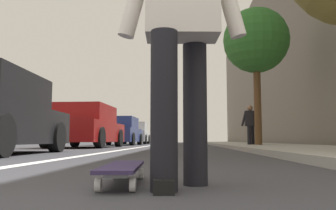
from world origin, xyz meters
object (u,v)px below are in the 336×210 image
Objects in this scene: skater_person at (181,18)px; traffic_light at (153,93)px; parked_car_mid at (86,127)px; parked_car_end at (134,134)px; pedestrian_distant at (250,123)px; skateboard at (123,168)px; street_tree_mid at (256,41)px; parked_car_far at (119,132)px.

traffic_light reaches higher than skater_person.
parked_car_end is (11.95, 0.03, -0.02)m from parked_car_mid.
skater_person is 22.86m from parked_car_end.
pedestrian_distant is at bearing -152.94° from parked_car_end.
traffic_light reaches higher than skateboard.
skater_person is 11.24m from street_tree_mid.
skater_person is at bearing 168.16° from pedestrian_distant.
traffic_light reaches higher than parked_car_end.
parked_car_mid is 11.95m from parked_car_end.
street_tree_mid is at bearing -13.27° from skater_person.
parked_car_end is at bearing 0.56° from parked_car_far.
traffic_light is at bearing -8.96° from parked_car_mid.
street_tree_mid reaches higher than skateboard.
street_tree_mid is (-11.99, -6.12, 3.06)m from parked_car_end.
parked_car_mid is 6.22m from parked_car_far.
skateboard is 0.19× the size of parked_car_mid.
parked_car_mid is 6.80m from street_tree_mid.
parked_car_far is at bearing 10.92° from skateboard.
skateboard is 20.27m from traffic_light.
skateboard is at bearing -162.79° from parked_car_mid.
parked_car_mid is at bearing 89.63° from street_tree_mid.
parked_car_far is 0.86× the size of traffic_light.
skater_person reaches higher than parked_car_end.
pedestrian_distant is (-11.60, -5.92, 0.16)m from parked_car_end.
skater_person is 0.39× the size of parked_car_end.
skater_person is (-0.15, -0.35, 0.84)m from skateboard.
parked_car_far is 2.67× the size of pedestrian_distant.
skater_person is at bearing 166.73° from street_tree_mid.
parked_car_far is at bearing 44.08° from street_tree_mid.
pedestrian_distant is at bearing -135.02° from parked_car_far.
parked_car_mid is at bearing 18.67° from skater_person.
parked_car_mid is at bearing 171.04° from traffic_light.
pedestrian_distant is at bearing -86.60° from parked_car_mid.
street_tree_mid is (10.43, -2.84, 3.67)m from skateboard.
parked_car_far is at bearing 155.66° from traffic_light.
skateboard is at bearing -171.68° from parked_car_end.
parked_car_far is 0.97× the size of parked_car_end.
street_tree_mid reaches higher than parked_car_far.
parked_car_end is at bearing 27.04° from street_tree_mid.
street_tree_mid is at bearing -154.24° from traffic_light.
parked_car_mid is at bearing 17.21° from skateboard.
skateboard is 0.56× the size of pedestrian_distant.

